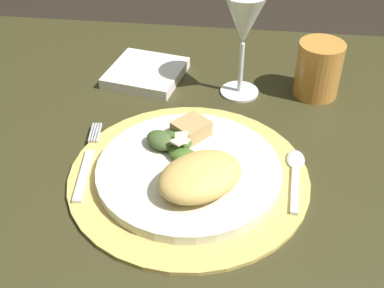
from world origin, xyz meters
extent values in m
cube|color=#37331A|center=(0.00, 0.00, 0.71)|extent=(1.39, 0.86, 0.02)
cylinder|color=#D3B55C|center=(-0.07, -0.05, 0.73)|extent=(0.33, 0.33, 0.01)
cylinder|color=silver|center=(-0.07, -0.05, 0.74)|extent=(0.25, 0.25, 0.01)
ellipsoid|color=#E8BB62|center=(-0.05, -0.09, 0.76)|extent=(0.14, 0.14, 0.04)
ellipsoid|color=#43622D|center=(-0.09, 0.00, 0.75)|extent=(0.06, 0.05, 0.02)
ellipsoid|color=#436725|center=(-0.08, -0.03, 0.75)|extent=(0.06, 0.05, 0.02)
ellipsoid|color=#445B2B|center=(-0.11, -0.01, 0.75)|extent=(0.06, 0.05, 0.02)
cube|color=beige|center=(-0.08, -0.02, 0.77)|extent=(0.03, 0.03, 0.01)
cube|color=beige|center=(-0.08, -0.02, 0.77)|extent=(0.02, 0.03, 0.01)
cube|color=tan|center=(-0.07, 0.02, 0.75)|extent=(0.06, 0.06, 0.02)
cube|color=silver|center=(-0.21, -0.07, 0.73)|extent=(0.02, 0.10, 0.00)
cube|color=silver|center=(-0.23, 0.03, 0.73)|extent=(0.01, 0.04, 0.00)
cube|color=silver|center=(-0.22, 0.03, 0.73)|extent=(0.01, 0.04, 0.00)
cube|color=silver|center=(-0.22, 0.03, 0.73)|extent=(0.01, 0.04, 0.00)
cube|color=silver|center=(-0.21, 0.03, 0.73)|extent=(0.01, 0.04, 0.00)
cube|color=silver|center=(0.08, -0.06, 0.73)|extent=(0.02, 0.09, 0.00)
ellipsoid|color=silver|center=(0.08, 0.00, 0.73)|extent=(0.03, 0.04, 0.01)
cube|color=white|center=(-0.18, 0.21, 0.73)|extent=(0.15, 0.15, 0.02)
cylinder|color=silver|center=(-0.01, 0.18, 0.72)|extent=(0.07, 0.07, 0.00)
cylinder|color=silver|center=(-0.01, 0.18, 0.77)|extent=(0.01, 0.01, 0.09)
cone|color=silver|center=(-0.01, 0.18, 0.86)|extent=(0.07, 0.07, 0.08)
cylinder|color=#CF873A|center=(0.12, 0.19, 0.77)|extent=(0.08, 0.08, 0.09)
camera|label=1|loc=(0.00, -0.56, 1.19)|focal=46.72mm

